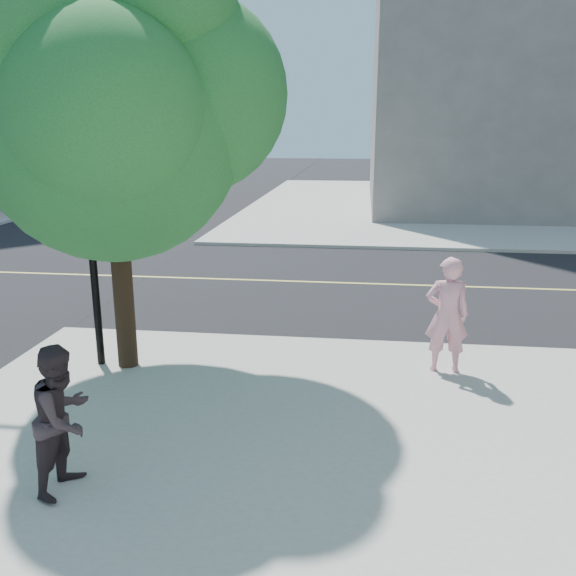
# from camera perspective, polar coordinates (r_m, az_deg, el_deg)

# --- Properties ---
(ground) EXTENTS (140.00, 140.00, 0.00)m
(ground) POSITION_cam_1_polar(r_m,az_deg,el_deg) (11.86, -16.24, -4.35)
(ground) COLOR black
(ground) RESTS_ON ground
(road_ew) EXTENTS (140.00, 9.00, 0.01)m
(road_ew) POSITION_cam_1_polar(r_m,az_deg,el_deg) (15.91, -9.93, 0.94)
(road_ew) COLOR black
(road_ew) RESTS_ON ground
(sidewalk_ne) EXTENTS (29.00, 25.00, 0.12)m
(sidewalk_ne) POSITION_cam_1_polar(r_m,az_deg,el_deg) (33.17, 22.85, 7.34)
(sidewalk_ne) COLOR #A7A79C
(sidewalk_ne) RESTS_ON ground
(filler_ne) EXTENTS (18.00, 16.00, 14.00)m
(filler_ne) POSITION_cam_1_polar(r_m,az_deg,el_deg) (33.74, 24.76, 19.33)
(filler_ne) COLOR slate
(filler_ne) RESTS_ON sidewalk_ne
(man_on_phone) EXTENTS (0.67, 0.45, 1.83)m
(man_on_phone) POSITION_cam_1_polar(r_m,az_deg,el_deg) (9.51, 14.95, -2.49)
(man_on_phone) COLOR pink
(man_on_phone) RESTS_ON sidewalk_se
(pedestrian) EXTENTS (0.71, 0.85, 1.59)m
(pedestrian) POSITION_cam_1_polar(r_m,az_deg,el_deg) (6.72, -20.67, -11.54)
(pedestrian) COLOR #2D2327
(pedestrian) RESTS_ON sidewalk_se
(street_tree) EXTENTS (4.79, 4.35, 6.35)m
(street_tree) POSITION_cam_1_polar(r_m,az_deg,el_deg) (9.32, -16.07, 16.99)
(street_tree) COLOR black
(street_tree) RESTS_ON sidewalk_se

